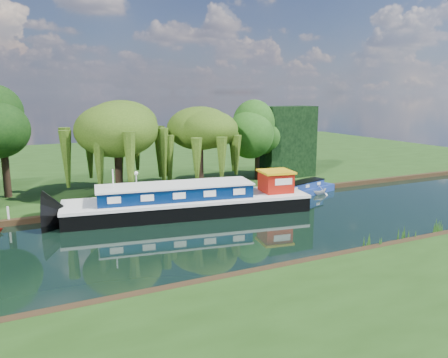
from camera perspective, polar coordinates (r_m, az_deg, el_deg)
ground at (r=30.75m, az=-7.23°, el=-7.75°), size 120.00×120.00×0.00m
far_bank at (r=63.08m, az=-17.05°, el=1.86°), size 120.00×52.00×0.45m
dutch_barge at (r=36.44m, az=-4.34°, el=-2.93°), size 20.63×7.51×4.26m
narrowboat at (r=42.84m, az=9.39°, el=-1.61°), size 10.55×4.72×1.53m
white_cruiser at (r=44.53m, az=12.39°, el=-1.95°), size 2.44×2.24×1.08m
willow_left at (r=42.05m, az=-13.83°, el=6.16°), size 6.92×6.92×8.29m
willow_right at (r=43.10m, az=-3.20°, el=5.64°), size 5.98×5.98×7.29m
tree_far_mid at (r=44.21m, az=-27.06°, el=6.22°), size 5.84×5.84×9.56m
tree_far_right at (r=48.05m, az=4.41°, el=6.02°), size 4.58×4.58×7.50m
conifer_hedge at (r=50.49m, az=8.32°, el=4.86°), size 6.00×3.00×8.00m
lamppost at (r=40.05m, az=-11.39°, el=0.17°), size 0.36×0.36×2.56m
mooring_posts at (r=38.14m, az=-11.98°, el=-2.67°), size 19.16×0.16×1.00m
reeds_near at (r=27.27m, az=12.07°, el=-9.20°), size 33.70×1.50×1.10m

